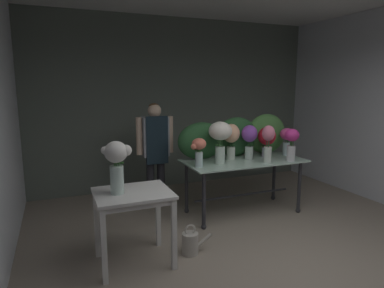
% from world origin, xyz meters
% --- Properties ---
extents(ground_plane, '(7.94, 7.94, 0.00)m').
position_xyz_m(ground_plane, '(0.00, 1.80, 0.00)').
color(ground_plane, gray).
extents(wall_back, '(5.29, 0.12, 2.99)m').
position_xyz_m(wall_back, '(0.00, 3.61, 1.49)').
color(wall_back, slate).
rests_on(wall_back, ground).
extents(wall_right, '(0.12, 3.73, 2.99)m').
position_xyz_m(wall_right, '(2.64, 1.80, 1.49)').
color(wall_right, silver).
rests_on(wall_right, ground).
extents(display_table_glass, '(1.71, 0.81, 0.79)m').
position_xyz_m(display_table_glass, '(0.37, 1.86, 0.65)').
color(display_table_glass, '#B1D3C1').
rests_on(display_table_glass, ground).
extents(side_table_white, '(0.76, 0.63, 0.77)m').
position_xyz_m(side_table_white, '(-1.39, 1.07, 0.67)').
color(side_table_white, white).
rests_on(side_table_white, ground).
extents(florist, '(0.57, 0.24, 1.57)m').
position_xyz_m(florist, '(-0.71, 2.60, 0.96)').
color(florist, '#232328').
rests_on(florist, ground).
extents(foliage_backdrop, '(1.78, 0.32, 0.61)m').
position_xyz_m(foliage_backdrop, '(0.39, 2.14, 1.07)').
color(foliage_backdrop, '#28562D').
rests_on(foliage_backdrop, display_table_glass).
extents(vase_crimson_roses, '(0.29, 0.26, 0.45)m').
position_xyz_m(vase_crimson_roses, '(0.77, 1.89, 1.06)').
color(vase_crimson_roses, silver).
rests_on(vase_crimson_roses, display_table_glass).
extents(vase_coral_dahlias, '(0.22, 0.19, 0.38)m').
position_xyz_m(vase_coral_dahlias, '(-0.39, 1.72, 1.02)').
color(vase_coral_dahlias, silver).
rests_on(vase_coral_dahlias, display_table_glass).
extents(vase_fuchsia_snapdragons, '(0.21, 0.21, 0.42)m').
position_xyz_m(vase_fuchsia_snapdragons, '(1.13, 1.88, 1.04)').
color(vase_fuchsia_snapdragons, silver).
rests_on(vase_fuchsia_snapdragons, display_table_glass).
extents(vase_rosy_lilies, '(0.19, 0.17, 0.51)m').
position_xyz_m(vase_rosy_lilies, '(0.58, 1.59, 1.09)').
color(vase_rosy_lilies, silver).
rests_on(vase_rosy_lilies, display_table_glass).
extents(vase_ivory_ranunculus, '(0.32, 0.32, 0.57)m').
position_xyz_m(vase_ivory_ranunculus, '(-0.05, 1.78, 1.17)').
color(vase_ivory_ranunculus, silver).
rests_on(vase_ivory_ranunculus, display_table_glass).
extents(vase_magenta_hydrangea, '(0.20, 0.20, 0.46)m').
position_xyz_m(vase_magenta_hydrangea, '(0.95, 1.55, 1.06)').
color(vase_magenta_hydrangea, silver).
rests_on(vase_magenta_hydrangea, display_table_glass).
extents(vase_peach_anemones, '(0.26, 0.24, 0.51)m').
position_xyz_m(vase_peach_anemones, '(0.22, 1.97, 1.10)').
color(vase_peach_anemones, silver).
rests_on(vase_peach_anemones, display_table_glass).
extents(vase_violet_peonies, '(0.23, 0.22, 0.49)m').
position_xyz_m(vase_violet_peonies, '(0.47, 1.88, 1.09)').
color(vase_violet_peonies, silver).
rests_on(vase_violet_peonies, display_table_glass).
extents(vase_white_roses_tall, '(0.30, 0.23, 0.53)m').
position_xyz_m(vase_white_roses_tall, '(-1.54, 1.07, 1.09)').
color(vase_white_roses_tall, silver).
rests_on(vase_white_roses_tall, side_table_white).
extents(watering_can, '(0.35, 0.18, 0.34)m').
position_xyz_m(watering_can, '(-0.78, 1.02, 0.13)').
color(watering_can, '#B7B2A8').
rests_on(watering_can, ground).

